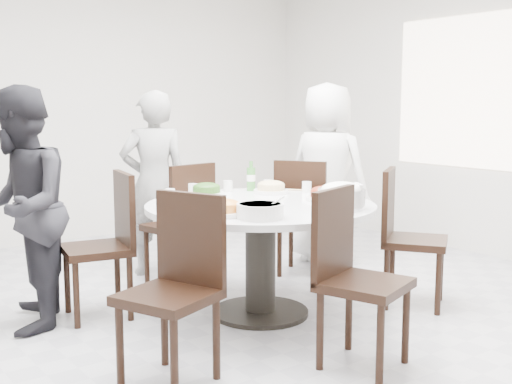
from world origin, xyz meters
TOP-DOWN VIEW (x-y plane):
  - floor at (0.00, 0.00)m, footprint 6.00×6.00m
  - wall_back at (0.00, 3.00)m, footprint 6.00×0.01m
  - wall_right at (3.00, 0.00)m, footprint 0.01×6.00m
  - window at (2.98, 0.00)m, footprint 0.04×2.20m
  - dining_table at (0.31, -0.05)m, footprint 1.50×1.50m
  - chair_ne at (1.23, 0.56)m, footprint 0.58×0.58m
  - chair_n at (0.23, 0.91)m, footprint 0.49×0.49m
  - chair_nw at (-0.57, 0.56)m, footprint 0.49×0.49m
  - chair_sw at (-0.70, -0.62)m, footprint 0.55×0.55m
  - chair_s at (0.24, -1.05)m, footprint 0.53×0.53m
  - chair_se at (1.29, -0.52)m, footprint 0.59×0.59m
  - diner_right at (1.63, 0.75)m, footprint 0.73×0.89m
  - diner_middle at (0.24, 1.31)m, footprint 0.64×0.52m
  - diner_left at (-1.03, 0.62)m, footprint 0.81×0.90m
  - dish_greens at (0.21, 0.45)m, footprint 0.25×0.25m
  - dish_pale at (0.65, 0.28)m, footprint 0.25×0.25m
  - dish_orange at (-0.16, 0.10)m, footprint 0.28×0.28m
  - dish_redbrown at (0.75, -0.21)m, footprint 0.29×0.29m
  - dish_tofu at (-0.14, -0.26)m, footprint 0.29×0.29m
  - rice_bowl at (0.59, -0.51)m, footprint 0.29×0.29m
  - soup_bowl at (-0.01, -0.47)m, footprint 0.27×0.27m
  - beverage_bottle at (0.62, 0.48)m, footprint 0.06×0.06m
  - tea_cups at (0.34, 0.55)m, footprint 0.07×0.07m
  - chopsticks at (0.32, 0.61)m, footprint 0.24×0.04m

SIDE VIEW (x-z plane):
  - floor at x=0.00m, z-range -0.01..0.01m
  - dining_table at x=0.31m, z-range 0.00..0.75m
  - chair_ne at x=1.23m, z-range 0.00..0.95m
  - chair_n at x=0.23m, z-range 0.00..0.95m
  - chair_nw at x=-0.57m, z-range 0.00..0.95m
  - chair_sw at x=-0.70m, z-range 0.00..0.95m
  - chair_s at x=0.24m, z-range 0.00..0.95m
  - chair_se at x=1.29m, z-range 0.00..0.95m
  - diner_middle at x=0.24m, z-range 0.00..1.50m
  - diner_left at x=-1.03m, z-range 0.00..1.51m
  - chopsticks at x=0.32m, z-range 0.75..0.76m
  - dish_greens at x=0.21m, z-range 0.75..0.81m
  - dish_pale at x=0.65m, z-range 0.75..0.82m
  - dish_redbrown at x=0.75m, z-range 0.75..0.82m
  - diner_right at x=1.63m, z-range 0.00..1.57m
  - dish_tofu at x=-0.14m, z-range 0.75..0.82m
  - dish_orange at x=-0.16m, z-range 0.75..0.83m
  - tea_cups at x=0.34m, z-range 0.75..0.83m
  - soup_bowl at x=-0.01m, z-range 0.75..0.83m
  - rice_bowl at x=0.59m, z-range 0.75..0.87m
  - beverage_bottle at x=0.62m, z-range 0.75..0.97m
  - wall_back at x=0.00m, z-range 0.00..2.80m
  - wall_right at x=3.00m, z-range 0.00..2.80m
  - window at x=2.98m, z-range 0.80..2.20m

